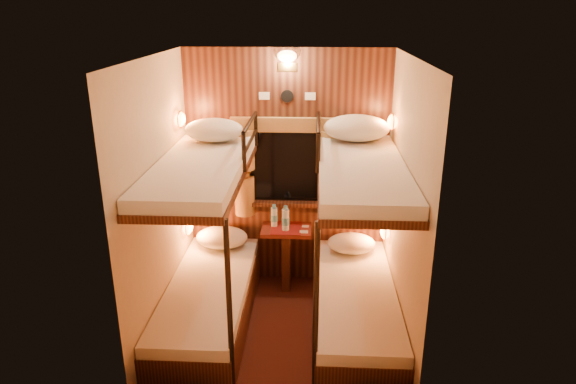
# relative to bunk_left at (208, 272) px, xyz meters

# --- Properties ---
(floor) EXTENTS (2.10, 2.10, 0.00)m
(floor) POSITION_rel_bunk_left_xyz_m (0.65, -0.07, -0.56)
(floor) COLOR #39130F
(floor) RESTS_ON ground
(ceiling) EXTENTS (2.10, 2.10, 0.00)m
(ceiling) POSITION_rel_bunk_left_xyz_m (0.65, -0.07, 1.84)
(ceiling) COLOR silver
(ceiling) RESTS_ON wall_back
(wall_back) EXTENTS (2.40, 0.00, 2.40)m
(wall_back) POSITION_rel_bunk_left_xyz_m (0.65, 0.98, 0.64)
(wall_back) COLOR #C6B293
(wall_back) RESTS_ON floor
(wall_front) EXTENTS (2.40, 0.00, 2.40)m
(wall_front) POSITION_rel_bunk_left_xyz_m (0.65, -1.12, 0.64)
(wall_front) COLOR #C6B293
(wall_front) RESTS_ON floor
(wall_left) EXTENTS (0.00, 2.40, 2.40)m
(wall_left) POSITION_rel_bunk_left_xyz_m (-0.35, -0.07, 0.64)
(wall_left) COLOR #C6B293
(wall_left) RESTS_ON floor
(wall_right) EXTENTS (0.00, 2.40, 2.40)m
(wall_right) POSITION_rel_bunk_left_xyz_m (1.65, -0.07, 0.64)
(wall_right) COLOR #C6B293
(wall_right) RESTS_ON floor
(back_panel) EXTENTS (2.00, 0.03, 2.40)m
(back_panel) POSITION_rel_bunk_left_xyz_m (0.65, 0.97, 0.64)
(back_panel) COLOR black
(back_panel) RESTS_ON floor
(bunk_left) EXTENTS (0.72, 1.90, 1.82)m
(bunk_left) POSITION_rel_bunk_left_xyz_m (0.00, 0.00, 0.00)
(bunk_left) COLOR black
(bunk_left) RESTS_ON floor
(bunk_right) EXTENTS (0.72, 1.90, 1.82)m
(bunk_right) POSITION_rel_bunk_left_xyz_m (1.30, 0.00, 0.00)
(bunk_right) COLOR black
(bunk_right) RESTS_ON floor
(window) EXTENTS (1.00, 0.12, 0.79)m
(window) POSITION_rel_bunk_left_xyz_m (0.65, 0.94, 0.62)
(window) COLOR black
(window) RESTS_ON back_panel
(curtains) EXTENTS (1.10, 0.22, 1.00)m
(curtains) POSITION_rel_bunk_left_xyz_m (0.65, 0.90, 0.71)
(curtains) COLOR brown
(curtains) RESTS_ON back_panel
(back_fixtures) EXTENTS (0.54, 0.09, 0.48)m
(back_fixtures) POSITION_rel_bunk_left_xyz_m (0.65, 0.93, 1.69)
(back_fixtures) COLOR black
(back_fixtures) RESTS_ON back_panel
(reading_lamps) EXTENTS (2.00, 0.20, 1.25)m
(reading_lamps) POSITION_rel_bunk_left_xyz_m (0.65, 0.63, 0.68)
(reading_lamps) COLOR orange
(reading_lamps) RESTS_ON wall_left
(table) EXTENTS (0.50, 0.34, 0.66)m
(table) POSITION_rel_bunk_left_xyz_m (0.65, 0.78, -0.14)
(table) COLOR #5C2615
(table) RESTS_ON floor
(bottle_left) EXTENTS (0.07, 0.07, 0.24)m
(bottle_left) POSITION_rel_bunk_left_xyz_m (0.52, 0.83, 0.19)
(bottle_left) COLOR #99BFE5
(bottle_left) RESTS_ON table
(bottle_right) EXTENTS (0.08, 0.08, 0.26)m
(bottle_right) POSITION_rel_bunk_left_xyz_m (0.64, 0.73, 0.20)
(bottle_right) COLOR #99BFE5
(bottle_right) RESTS_ON table
(sachet_a) EXTENTS (0.08, 0.06, 0.01)m
(sachet_a) POSITION_rel_bunk_left_xyz_m (0.83, 0.70, 0.09)
(sachet_a) COLOR silver
(sachet_a) RESTS_ON table
(sachet_b) EXTENTS (0.07, 0.06, 0.01)m
(sachet_b) POSITION_rel_bunk_left_xyz_m (0.84, 0.84, 0.09)
(sachet_b) COLOR silver
(sachet_b) RESTS_ON table
(pillow_lower_left) EXTENTS (0.52, 0.37, 0.20)m
(pillow_lower_left) POSITION_rel_bunk_left_xyz_m (-0.00, 0.72, 0.00)
(pillow_lower_left) COLOR silver
(pillow_lower_left) RESTS_ON bunk_left
(pillow_lower_right) EXTENTS (0.47, 0.34, 0.19)m
(pillow_lower_right) POSITION_rel_bunk_left_xyz_m (1.30, 0.68, -0.01)
(pillow_lower_right) COLOR silver
(pillow_lower_right) RESTS_ON bunk_right
(pillow_upper_left) EXTENTS (0.54, 0.38, 0.21)m
(pillow_upper_left) POSITION_rel_bunk_left_xyz_m (-0.00, 0.60, 1.13)
(pillow_upper_left) COLOR silver
(pillow_upper_left) RESTS_ON bunk_left
(pillow_upper_right) EXTENTS (0.61, 0.43, 0.24)m
(pillow_upper_right) POSITION_rel_bunk_left_xyz_m (1.30, 0.69, 1.15)
(pillow_upper_right) COLOR silver
(pillow_upper_right) RESTS_ON bunk_right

